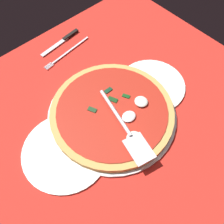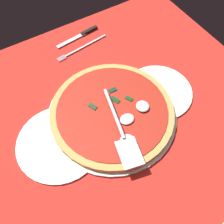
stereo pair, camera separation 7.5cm
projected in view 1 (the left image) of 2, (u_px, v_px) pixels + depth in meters
ground_plane at (125, 121)px, 76.33cm from camera, size 93.86×93.86×0.80cm
checker_pattern at (125, 120)px, 75.95cm from camera, size 93.86×93.86×0.10cm
pizza_pan at (112, 115)px, 76.25cm from camera, size 37.66×37.66×1.13cm
dinner_plate_left at (66, 152)px, 70.12cm from camera, size 23.53×23.53×1.00cm
dinner_plate_right at (152, 85)px, 82.14cm from camera, size 21.05×21.05×1.00cm
pizza at (113, 112)px, 74.85cm from camera, size 35.87×35.87×3.25cm
pizza_server at (125, 128)px, 69.19cm from camera, size 8.83×24.76×1.00cm
place_setting_far at (65, 47)px, 91.50cm from camera, size 20.00×13.73×1.40cm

